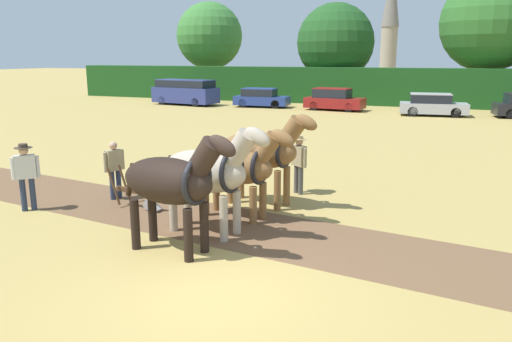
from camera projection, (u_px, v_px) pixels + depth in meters
name	position (u px, v px, depth m)	size (l,w,h in m)	color
ground_plane	(216.00, 289.00, 8.43)	(240.00, 240.00, 0.00)	#A88E4C
plowed_furrow_strip	(114.00, 204.00, 13.27)	(22.44, 2.62, 0.01)	brown
hedgerow	(410.00, 87.00, 38.70)	(60.76, 1.93, 2.92)	#194719
tree_far_left	(210.00, 36.00, 48.62)	(6.41, 6.41, 8.95)	#423323
tree_left	(335.00, 42.00, 43.15)	(6.66, 6.66, 8.31)	#4C3823
tree_center_left	(490.00, 23.00, 38.43)	(7.51, 7.51, 10.10)	#423323
church_spire	(390.00, 18.00, 80.10)	(2.87, 2.87, 18.64)	gray
draft_horse_lead_left	(172.00, 181.00, 9.72)	(2.74, 1.21, 2.53)	black
draft_horse_lead_right	(208.00, 171.00, 10.78)	(2.80, 1.22, 2.52)	#B2A38E
draft_horse_trail_left	(238.00, 166.00, 11.87)	(2.76, 1.13, 2.32)	brown
draft_horse_trail_right	(262.00, 150.00, 12.88)	(2.84, 1.25, 2.54)	brown
plow	(140.00, 197.00, 12.76)	(1.56, 0.52, 1.13)	#4C331E
farmer_at_plow	(114.00, 166.00, 13.54)	(0.33, 0.62, 1.59)	#28334C
farmer_beside_team	(299.00, 160.00, 14.04)	(0.54, 0.45, 1.67)	#4C4C4C
farmer_onlooker_left	(26.00, 172.00, 12.48)	(0.50, 0.50, 1.72)	#28334C
parked_van	(185.00, 92.00, 39.78)	(5.57, 2.72, 2.00)	navy
parked_car_left	(261.00, 98.00, 38.07)	(4.24, 2.06, 1.43)	navy
parked_car_center_left	(334.00, 100.00, 35.87)	(4.32, 2.17, 1.58)	maroon
parked_car_center	(432.00, 105.00, 32.57)	(4.40, 2.28, 1.45)	#A8A8B2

